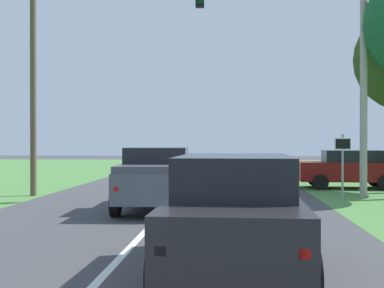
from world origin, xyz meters
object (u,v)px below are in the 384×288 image
at_px(red_suv_near, 235,212).
at_px(keep_moving_sign, 343,158).
at_px(traffic_light, 77,48).
at_px(utility_pole_right, 364,68).
at_px(crossing_suv_far, 350,168).
at_px(pickup_truck_lead, 158,178).

height_order(red_suv_near, keep_moving_sign, keep_moving_sign).
bearing_deg(traffic_light, utility_pole_right, 3.46).
bearing_deg(utility_pole_right, traffic_light, -176.54).
distance_m(traffic_light, crossing_suv_far, 12.96).
bearing_deg(utility_pole_right, pickup_truck_lead, -149.24).
relative_size(pickup_truck_lead, crossing_suv_far, 1.13).
bearing_deg(pickup_truck_lead, crossing_suv_far, 45.73).
bearing_deg(red_suv_near, keep_moving_sign, 69.50).
distance_m(traffic_light, utility_pole_right, 11.07).
height_order(crossing_suv_far, utility_pole_right, utility_pole_right).
distance_m(pickup_truck_lead, utility_pole_right, 9.42).
height_order(pickup_truck_lead, traffic_light, traffic_light).
relative_size(red_suv_near, pickup_truck_lead, 0.94).
relative_size(traffic_light, utility_pole_right, 0.89).
height_order(keep_moving_sign, utility_pole_right, utility_pole_right).
height_order(traffic_light, crossing_suv_far, traffic_light).
height_order(red_suv_near, crossing_suv_far, red_suv_near).
bearing_deg(keep_moving_sign, utility_pole_right, 47.57).
distance_m(red_suv_near, crossing_suv_far, 16.18).
relative_size(pickup_truck_lead, traffic_light, 0.58).
bearing_deg(traffic_light, keep_moving_sign, -2.59).
relative_size(keep_moving_sign, utility_pole_right, 0.24).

